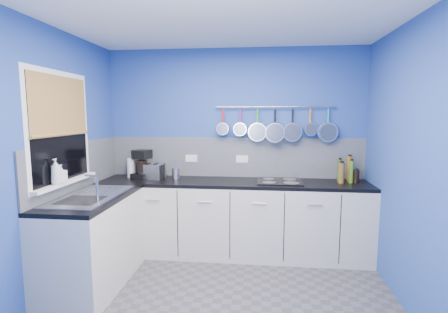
% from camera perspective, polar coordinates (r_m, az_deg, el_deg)
% --- Properties ---
extents(floor, '(3.20, 3.00, 0.02)m').
position_cam_1_polar(floor, '(3.22, -0.62, -24.64)').
color(floor, '#47474C').
rests_on(floor, ground).
extents(ceiling, '(3.20, 3.00, 0.02)m').
position_cam_1_polar(ceiling, '(2.86, -0.70, 23.85)').
color(ceiling, white).
rests_on(ceiling, ground).
extents(wall_back, '(3.20, 0.02, 2.50)m').
position_cam_1_polar(wall_back, '(4.27, 1.78, 1.26)').
color(wall_back, '#284699').
rests_on(wall_back, ground).
extents(wall_front, '(3.20, 0.02, 2.50)m').
position_cam_1_polar(wall_front, '(1.33, -8.68, -12.22)').
color(wall_front, '#284699').
rests_on(wall_front, ground).
extents(wall_left, '(0.02, 3.00, 2.50)m').
position_cam_1_polar(wall_left, '(3.37, -28.98, -1.22)').
color(wall_left, '#284699').
rests_on(wall_left, ground).
extents(wall_right, '(0.02, 3.00, 2.50)m').
position_cam_1_polar(wall_right, '(3.04, 31.11, -2.18)').
color(wall_right, '#284699').
rests_on(wall_right, ground).
extents(backsplash_back, '(3.20, 0.02, 0.50)m').
position_cam_1_polar(backsplash_back, '(4.26, 1.75, -0.11)').
color(backsplash_back, gray).
rests_on(backsplash_back, wall_back).
extents(backsplash_left, '(0.02, 1.80, 0.50)m').
position_cam_1_polar(backsplash_left, '(3.87, -23.53, -1.44)').
color(backsplash_left, gray).
rests_on(backsplash_left, wall_left).
extents(cabinet_run_back, '(3.20, 0.60, 0.86)m').
position_cam_1_polar(cabinet_run_back, '(4.13, 1.39, -10.58)').
color(cabinet_run_back, beige).
rests_on(cabinet_run_back, ground).
extents(worktop_back, '(3.20, 0.60, 0.04)m').
position_cam_1_polar(worktop_back, '(4.02, 1.41, -4.45)').
color(worktop_back, black).
rests_on(worktop_back, cabinet_run_back).
extents(cabinet_run_left, '(0.60, 1.20, 0.86)m').
position_cam_1_polar(cabinet_run_left, '(3.66, -21.31, -13.49)').
color(cabinet_run_left, beige).
rests_on(cabinet_run_left, ground).
extents(worktop_left, '(0.60, 1.20, 0.04)m').
position_cam_1_polar(worktop_left, '(3.53, -21.64, -6.61)').
color(worktop_left, black).
rests_on(worktop_left, cabinet_run_left).
extents(window_frame, '(0.01, 1.00, 1.10)m').
position_cam_1_polar(window_frame, '(3.57, -26.05, 4.21)').
color(window_frame, white).
rests_on(window_frame, wall_left).
extents(window_glass, '(0.01, 0.90, 1.00)m').
position_cam_1_polar(window_glass, '(3.57, -25.98, 4.22)').
color(window_glass, black).
rests_on(window_glass, wall_left).
extents(bamboo_blind, '(0.01, 0.90, 0.55)m').
position_cam_1_polar(bamboo_blind, '(3.56, -26.07, 7.83)').
color(bamboo_blind, olive).
rests_on(bamboo_blind, wall_left).
extents(window_sill, '(0.10, 0.98, 0.03)m').
position_cam_1_polar(window_sill, '(3.62, -25.27, -3.94)').
color(window_sill, white).
rests_on(window_sill, wall_left).
extents(sink_unit, '(0.50, 0.95, 0.01)m').
position_cam_1_polar(sink_unit, '(3.52, -21.66, -6.23)').
color(sink_unit, silver).
rests_on(sink_unit, worktop_left).
extents(mixer_tap, '(0.12, 0.08, 0.26)m').
position_cam_1_polar(mixer_tap, '(3.26, -20.74, -4.95)').
color(mixer_tap, silver).
rests_on(mixer_tap, worktop_left).
extents(socket_left, '(0.15, 0.01, 0.09)m').
position_cam_1_polar(socket_left, '(4.32, -5.55, -0.30)').
color(socket_left, white).
rests_on(socket_left, backsplash_back).
extents(socket_right, '(0.15, 0.01, 0.09)m').
position_cam_1_polar(socket_right, '(4.24, 3.08, -0.42)').
color(socket_right, white).
rests_on(socket_right, backsplash_back).
extents(pot_rail, '(1.45, 0.02, 0.02)m').
position_cam_1_polar(pot_rail, '(4.17, 8.67, 8.34)').
color(pot_rail, silver).
rests_on(pot_rail, wall_back).
extents(soap_bottle_a, '(0.10, 0.10, 0.24)m').
position_cam_1_polar(soap_bottle_a, '(3.44, -26.65, -2.30)').
color(soap_bottle_a, white).
rests_on(soap_bottle_a, window_sill).
extents(soap_bottle_b, '(0.09, 0.09, 0.17)m').
position_cam_1_polar(soap_bottle_b, '(3.51, -25.93, -2.64)').
color(soap_bottle_b, white).
rests_on(soap_bottle_b, window_sill).
extents(paper_towel, '(0.13, 0.13, 0.25)m').
position_cam_1_polar(paper_towel, '(4.36, -15.41, -1.88)').
color(paper_towel, white).
rests_on(paper_towel, worktop_back).
extents(coffee_maker, '(0.25, 0.27, 0.35)m').
position_cam_1_polar(coffee_maker, '(4.27, -13.79, -1.29)').
color(coffee_maker, black).
rests_on(coffee_maker, worktop_back).
extents(toaster, '(0.31, 0.22, 0.18)m').
position_cam_1_polar(toaster, '(4.22, -12.08, -2.50)').
color(toaster, silver).
rests_on(toaster, worktop_back).
extents(canister, '(0.10, 0.10, 0.13)m').
position_cam_1_polar(canister, '(4.17, -8.18, -2.89)').
color(canister, silver).
rests_on(canister, worktop_back).
extents(hob, '(0.52, 0.46, 0.01)m').
position_cam_1_polar(hob, '(4.01, 9.41, -4.19)').
color(hob, black).
rests_on(hob, worktop_back).
extents(pan_0, '(0.15, 0.11, 0.34)m').
position_cam_1_polar(pan_0, '(4.19, -0.13, 6.07)').
color(pan_0, silver).
rests_on(pan_0, pot_rail).
extents(pan_1, '(0.16, 0.11, 0.35)m').
position_cam_1_polar(pan_1, '(4.17, 2.78, 5.98)').
color(pan_1, silver).
rests_on(pan_1, pot_rail).
extents(pan_2, '(0.23, 0.08, 0.42)m').
position_cam_1_polar(pan_2, '(4.16, 5.70, 5.50)').
color(pan_2, silver).
rests_on(pan_2, pot_rail).
extents(pan_3, '(0.24, 0.12, 0.43)m').
position_cam_1_polar(pan_3, '(4.17, 8.62, 5.38)').
color(pan_3, silver).
rests_on(pan_3, pot_rail).
extents(pan_4, '(0.23, 0.07, 0.42)m').
position_cam_1_polar(pan_4, '(4.18, 11.54, 5.39)').
color(pan_4, silver).
rests_on(pan_4, pot_rail).
extents(pan_5, '(0.16, 0.11, 0.35)m').
position_cam_1_polar(pan_5, '(4.20, 14.44, 5.82)').
color(pan_5, silver).
rests_on(pan_5, pot_rail).
extents(pan_6, '(0.23, 0.06, 0.42)m').
position_cam_1_polar(pan_6, '(4.24, 17.27, 5.24)').
color(pan_6, silver).
rests_on(pan_6, pot_rail).
extents(condiment_0, '(0.06, 0.06, 0.12)m').
position_cam_1_polar(condiment_0, '(4.26, 21.21, -3.20)').
color(condiment_0, '#4C190C').
rests_on(condiment_0, worktop_back).
extents(condiment_1, '(0.05, 0.05, 0.30)m').
position_cam_1_polar(condiment_1, '(4.24, 20.50, -1.96)').
color(condiment_1, '#8C5914').
rests_on(condiment_1, worktop_back).
extents(condiment_2, '(0.05, 0.05, 0.26)m').
position_cam_1_polar(condiment_2, '(4.19, 19.03, -2.26)').
color(condiment_2, '#265919').
rests_on(condiment_2, worktop_back).
extents(condiment_3, '(0.07, 0.07, 0.15)m').
position_cam_1_polar(condiment_3, '(4.16, 21.52, -3.23)').
color(condiment_3, black).
rests_on(condiment_3, worktop_back).
extents(condiment_4, '(0.05, 0.05, 0.26)m').
position_cam_1_polar(condiment_4, '(4.14, 20.79, -2.45)').
color(condiment_4, '#3F721E').
rests_on(condiment_4, worktop_back).
extents(condiment_5, '(0.07, 0.07, 0.24)m').
position_cam_1_polar(condiment_5, '(4.09, 19.30, -2.67)').
color(condiment_5, brown).
rests_on(condiment_5, worktop_back).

